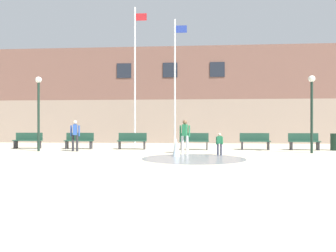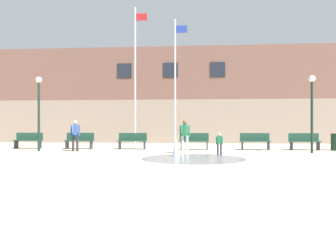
# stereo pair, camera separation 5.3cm
# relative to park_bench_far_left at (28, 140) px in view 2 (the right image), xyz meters

# --- Properties ---
(ground_plane) EXTENTS (100.00, 100.00, 0.00)m
(ground_plane) POSITION_rel_park_bench_far_left_xyz_m (7.78, -9.52, -0.48)
(ground_plane) COLOR #BCB299
(library_building) EXTENTS (36.00, 6.05, 7.28)m
(library_building) POSITION_rel_park_bench_far_left_xyz_m (7.78, 9.27, 3.16)
(library_building) COLOR gray
(library_building) RESTS_ON ground
(splash_fountain) EXTENTS (4.13, 4.13, 0.80)m
(splash_fountain) POSITION_rel_park_bench_far_left_xyz_m (9.23, -4.72, -0.32)
(splash_fountain) COLOR gray
(splash_fountain) RESTS_ON ground
(park_bench_far_left) EXTENTS (1.60, 0.44, 0.91)m
(park_bench_far_left) POSITION_rel_park_bench_far_left_xyz_m (0.00, 0.00, 0.00)
(park_bench_far_left) COLOR #28282D
(park_bench_far_left) RESTS_ON ground
(park_bench_under_left_flagpole) EXTENTS (1.60, 0.44, 0.91)m
(park_bench_under_left_flagpole) POSITION_rel_park_bench_far_left_xyz_m (3.06, -0.10, 0.00)
(park_bench_under_left_flagpole) COLOR #28282D
(park_bench_under_left_flagpole) RESTS_ON ground
(park_bench_center) EXTENTS (1.60, 0.44, 0.91)m
(park_bench_center) POSITION_rel_park_bench_far_left_xyz_m (6.09, -0.09, 0.00)
(park_bench_center) COLOR #28282D
(park_bench_center) RESTS_ON ground
(park_bench_under_right_flagpole) EXTENTS (1.60, 0.44, 0.91)m
(park_bench_under_right_flagpole) POSITION_rel_park_bench_far_left_xyz_m (9.55, -0.20, 0.00)
(park_bench_under_right_flagpole) COLOR #28282D
(park_bench_under_right_flagpole) RESTS_ON ground
(park_bench_near_trashcan) EXTENTS (1.60, 0.44, 0.91)m
(park_bench_near_trashcan) POSITION_rel_park_bench_far_left_xyz_m (12.87, 0.03, 0.00)
(park_bench_near_trashcan) COLOR #28282D
(park_bench_near_trashcan) RESTS_ON ground
(park_bench_far_right) EXTENTS (1.60, 0.44, 0.91)m
(park_bench_far_right) POSITION_rel_park_bench_far_left_xyz_m (15.47, -0.01, 0.00)
(park_bench_far_right) COLOR #28282D
(park_bench_far_right) RESTS_ON ground
(adult_near_bench) EXTENTS (0.50, 0.38, 1.59)m
(adult_near_bench) POSITION_rel_park_bench_far_left_xyz_m (3.45, -1.82, 0.45)
(adult_near_bench) COLOR #28282D
(adult_near_bench) RESTS_ON ground
(adult_in_red) EXTENTS (0.50, 0.38, 1.59)m
(adult_in_red) POSITION_rel_park_bench_far_left_xyz_m (9.10, -2.67, 0.45)
(adult_in_red) COLOR silver
(adult_in_red) RESTS_ON ground
(child_with_pink_shirt) EXTENTS (0.31, 0.16, 0.99)m
(child_with_pink_shirt) POSITION_rel_park_bench_far_left_xyz_m (10.66, -3.55, 0.10)
(child_with_pink_shirt) COLOR #1E233D
(child_with_pink_shirt) RESTS_ON ground
(flagpole_left) EXTENTS (0.80, 0.10, 8.77)m
(flagpole_left) POSITION_rel_park_bench_far_left_xyz_m (5.87, 2.16, 4.16)
(flagpole_left) COLOR silver
(flagpole_left) RESTS_ON ground
(flagpole_right) EXTENTS (0.80, 0.10, 7.95)m
(flagpole_right) POSITION_rel_park_bench_far_left_xyz_m (8.39, 2.16, 3.74)
(flagpole_right) COLOR silver
(flagpole_right) RESTS_ON ground
(lamp_post_left_lane) EXTENTS (0.32, 0.32, 3.84)m
(lamp_post_left_lane) POSITION_rel_park_bench_far_left_xyz_m (1.56, -1.90, 2.03)
(lamp_post_left_lane) COLOR #192D23
(lamp_post_left_lane) RESTS_ON ground
(lamp_post_right_lane) EXTENTS (0.32, 0.32, 3.72)m
(lamp_post_right_lane) POSITION_rel_park_bench_far_left_xyz_m (15.16, -2.06, 1.97)
(lamp_post_right_lane) COLOR #192D23
(lamp_post_right_lane) RESTS_ON ground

